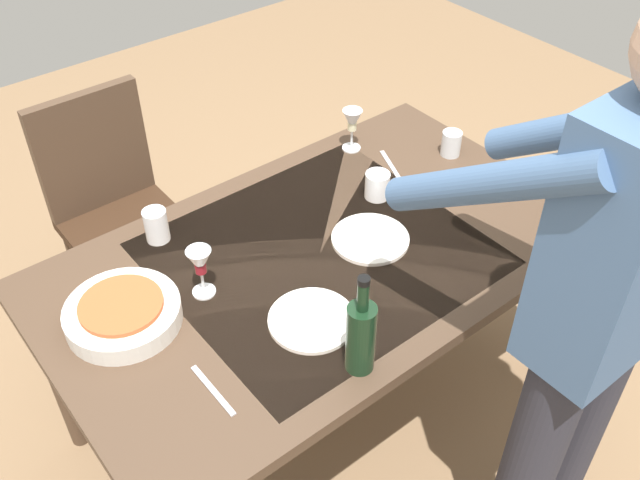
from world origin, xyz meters
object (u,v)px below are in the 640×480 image
(dining_table, at_px, (320,270))
(wine_bottle, at_px, (361,335))
(serving_bowl_pasta, at_px, (123,313))
(wine_glass_right, at_px, (200,264))
(wine_glass_left, at_px, (352,123))
(dinner_plate_far, at_px, (312,320))
(water_cup_near_left, at_px, (156,225))
(person_server, at_px, (596,309))
(water_cup_far_left, at_px, (377,185))
(chair_near, at_px, (114,202))
(dinner_plate_near, at_px, (370,239))
(water_cup_near_right, at_px, (451,143))

(dining_table, xyz_separation_m, wine_bottle, (0.18, 0.38, 0.18))
(serving_bowl_pasta, bearing_deg, dining_table, 169.27)
(wine_glass_right, bearing_deg, wine_glass_left, -159.54)
(dinner_plate_far, bearing_deg, water_cup_near_left, -74.62)
(person_server, bearing_deg, water_cup_far_left, -98.26)
(person_server, xyz_separation_m, serving_bowl_pasta, (0.75, -0.84, -0.21))
(dining_table, xyz_separation_m, serving_bowl_pasta, (0.56, -0.11, 0.10))
(wine_glass_right, xyz_separation_m, serving_bowl_pasta, (0.22, -0.04, -0.07))
(chair_near, bearing_deg, wine_glass_right, 84.54)
(dining_table, distance_m, water_cup_near_left, 0.50)
(dining_table, height_order, wine_bottle, wine_bottle)
(dining_table, bearing_deg, water_cup_near_left, -46.21)
(wine_glass_right, bearing_deg, dining_table, 168.41)
(dining_table, xyz_separation_m, person_server, (-0.19, 0.73, 0.31))
(person_server, relative_size, wine_glass_left, 11.19)
(water_cup_far_left, xyz_separation_m, dinner_plate_far, (0.49, 0.30, -0.04))
(dinner_plate_near, bearing_deg, wine_glass_left, -123.95)
(dining_table, relative_size, wine_glass_right, 10.48)
(person_server, bearing_deg, serving_bowl_pasta, -47.97)
(wine_glass_left, distance_m, water_cup_far_left, 0.29)
(wine_glass_right, distance_m, serving_bowl_pasta, 0.23)
(wine_bottle, bearing_deg, chair_near, -85.88)
(dining_table, relative_size, water_cup_near_right, 18.37)
(dining_table, height_order, dinner_plate_near, dinner_plate_near)
(water_cup_near_left, height_order, dinner_plate_near, water_cup_near_left)
(water_cup_near_left, distance_m, dinner_plate_far, 0.57)
(chair_near, relative_size, serving_bowl_pasta, 3.03)
(wine_glass_left, bearing_deg, person_server, 77.81)
(water_cup_near_left, bearing_deg, chair_near, -96.97)
(wine_glass_left, bearing_deg, serving_bowl_pasta, 14.27)
(water_cup_near_right, bearing_deg, serving_bowl_pasta, 0.71)
(wine_bottle, bearing_deg, serving_bowl_pasta, -52.11)
(dining_table, bearing_deg, wine_glass_left, -139.84)
(wine_glass_left, xyz_separation_m, water_cup_near_left, (0.76, 0.01, -0.05))
(dinner_plate_far, bearing_deg, dining_table, -133.12)
(chair_near, distance_m, water_cup_far_left, 0.98)
(person_server, bearing_deg, chair_near, -73.71)
(person_server, bearing_deg, water_cup_near_right, -119.30)
(water_cup_near_right, bearing_deg, person_server, 60.70)
(wine_glass_right, xyz_separation_m, dinner_plate_near, (-0.50, 0.12, -0.10))
(wine_bottle, bearing_deg, water_cup_near_left, -78.38)
(dinner_plate_far, bearing_deg, chair_near, -85.18)
(dinner_plate_far, bearing_deg, dinner_plate_near, -156.15)
(wine_glass_right, height_order, dinner_plate_far, wine_glass_right)
(water_cup_near_left, height_order, serving_bowl_pasta, water_cup_near_left)
(serving_bowl_pasta, bearing_deg, wine_bottle, 127.89)
(wine_bottle, xyz_separation_m, water_cup_near_left, (0.15, -0.73, -0.06))
(water_cup_far_left, bearing_deg, person_server, 81.74)
(chair_near, bearing_deg, dinner_plate_near, 115.21)
(wine_glass_right, relative_size, dinner_plate_near, 0.66)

